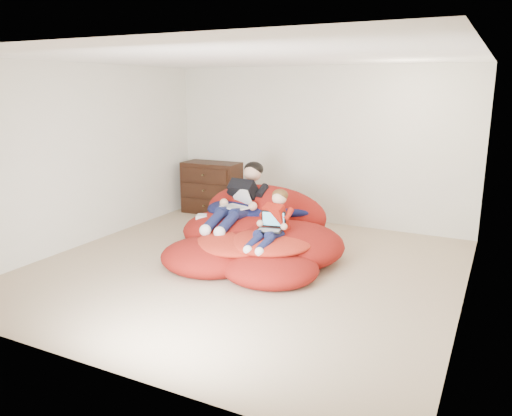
# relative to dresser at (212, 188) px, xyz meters

# --- Properties ---
(room_shell) EXTENTS (5.10, 5.10, 2.77)m
(room_shell) POSITION_rel_dresser_xyz_m (1.83, -2.23, -0.23)
(room_shell) COLOR tan
(room_shell) RESTS_ON ground
(dresser) EXTENTS (1.01, 0.58, 0.90)m
(dresser) POSITION_rel_dresser_xyz_m (0.00, 0.00, 0.00)
(dresser) COLOR black
(dresser) RESTS_ON ground
(beanbag_pile) EXTENTS (2.35, 2.32, 0.89)m
(beanbag_pile) POSITION_rel_dresser_xyz_m (1.72, -1.69, -0.19)
(beanbag_pile) COLOR maroon
(beanbag_pile) RESTS_ON ground
(cream_pillow) EXTENTS (0.44, 0.28, 0.28)m
(cream_pillow) POSITION_rel_dresser_xyz_m (1.25, -0.93, 0.17)
(cream_pillow) COLOR silver
(cream_pillow) RESTS_ON beanbag_pile
(older_boy) EXTENTS (0.40, 1.36, 0.81)m
(older_boy) POSITION_rel_dresser_xyz_m (1.36, -1.43, 0.26)
(older_boy) COLOR black
(older_boy) RESTS_ON beanbag_pile
(younger_boy) EXTENTS (0.32, 0.88, 0.64)m
(younger_boy) POSITION_rel_dresser_xyz_m (2.12, -2.04, 0.16)
(younger_boy) COLOR #A61B0E
(younger_boy) RESTS_ON beanbag_pile
(laptop_white) EXTENTS (0.42, 0.47, 0.24)m
(laptop_white) POSITION_rel_dresser_xyz_m (1.36, -1.54, 0.20)
(laptop_white) COLOR white
(laptop_white) RESTS_ON older_boy
(laptop_black) EXTENTS (0.34, 0.30, 0.23)m
(laptop_black) POSITION_rel_dresser_xyz_m (2.12, -2.08, 0.10)
(laptop_black) COLOR black
(laptop_black) RESTS_ON younger_boy
(power_adapter) EXTENTS (0.22, 0.22, 0.06)m
(power_adapter) POSITION_rel_dresser_xyz_m (0.91, -1.70, -0.03)
(power_adapter) COLOR white
(power_adapter) RESTS_ON beanbag_pile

